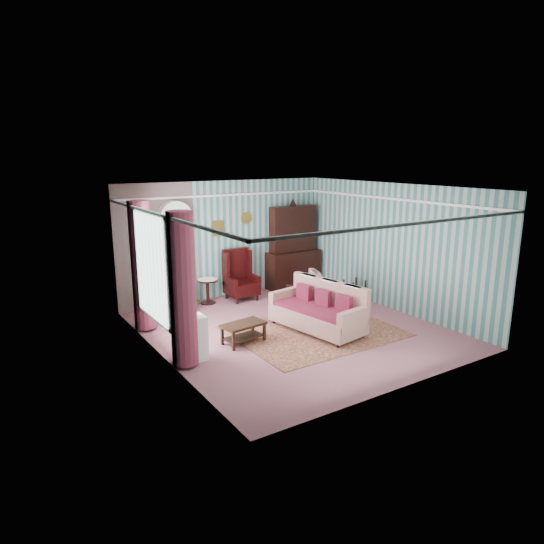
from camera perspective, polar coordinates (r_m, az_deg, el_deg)
floor at (r=10.07m, az=2.50°, el=-6.79°), size 6.00×6.00×0.00m
room_shell at (r=9.37m, az=-1.10°, el=4.38°), size 5.53×6.02×2.91m
bookcase at (r=11.57m, az=-11.11°, el=1.45°), size 0.80×0.28×2.24m
dresser_hutch at (r=12.97m, az=2.55°, el=3.27°), size 1.50×0.56×2.36m
wingback_left at (r=11.24m, az=-11.44°, el=-1.52°), size 0.76×0.80×1.25m
wingback_right at (r=11.95m, az=-3.62°, el=-0.36°), size 0.76×0.80×1.25m
seated_woman at (r=11.25m, az=-11.44°, el=-1.69°), size 0.44×0.40×1.18m
round_side_table at (r=11.80m, az=-7.56°, el=-2.28°), size 0.50×0.50×0.60m
nest_table at (r=12.13m, az=9.66°, el=-2.06°), size 0.45×0.38×0.54m
plant_stand at (r=8.60m, az=-9.65°, el=-7.80°), size 0.55×0.35×0.80m
rug at (r=10.01m, az=4.91°, el=-6.92°), size 3.20×2.60×0.01m
sofa at (r=9.90m, az=5.32°, el=-4.19°), size 1.29×2.16×0.98m
floral_armchair at (r=11.08m, az=3.65°, el=-2.09°), size 1.06×1.01×1.03m
coffee_table at (r=9.34m, az=-3.37°, el=-7.18°), size 0.89×0.56×0.40m
potted_plant_a at (r=8.32m, az=-9.57°, el=-4.14°), size 0.39×0.34×0.40m
potted_plant_b at (r=8.51m, az=-9.92°, el=-3.40°), size 0.30×0.25×0.50m
potted_plant_c at (r=8.46m, az=-10.29°, el=-3.96°), size 0.25×0.25×0.37m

